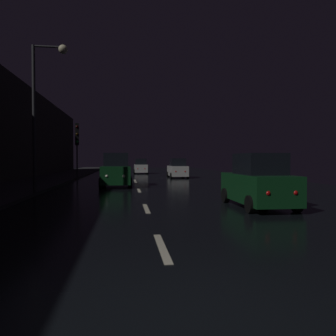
# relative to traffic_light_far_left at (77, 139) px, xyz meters

# --- Properties ---
(ground) EXTENTS (26.93, 84.00, 0.02)m
(ground) POSITION_rel_traffic_light_far_left_xyz_m (4.96, -1.19, -3.58)
(ground) COLOR black
(sidewalk_left) EXTENTS (4.40, 84.00, 0.15)m
(sidewalk_left) POSITION_rel_traffic_light_far_left_xyz_m (-2.30, -1.19, -3.50)
(sidewalk_left) COLOR #28282B
(sidewalk_left) RESTS_ON ground
(lane_centerline) EXTENTS (0.16, 23.17, 0.01)m
(lane_centerline) POSITION_rel_traffic_light_far_left_xyz_m (4.96, -11.32, -3.57)
(lane_centerline) COLOR beige
(lane_centerline) RESTS_ON ground
(traffic_light_far_left) EXTENTS (0.37, 0.48, 4.91)m
(traffic_light_far_left) POSITION_rel_traffic_light_far_left_xyz_m (0.00, 0.00, 0.00)
(traffic_light_far_left) COLOR #38383A
(traffic_light_far_left) RESTS_ON ground
(streetlamp_overhead) EXTENTS (1.70, 0.44, 7.39)m
(streetlamp_overhead) POSITION_rel_traffic_light_far_left_xyz_m (0.25, -12.54, 1.31)
(streetlamp_overhead) COLOR #2D2D30
(streetlamp_overhead) RESTS_ON ground
(car_approaching_headlights) EXTENTS (2.01, 4.35, 2.19)m
(car_approaching_headlights) POSITION_rel_traffic_light_far_left_xyz_m (3.60, -7.42, -2.57)
(car_approaching_headlights) COLOR #0F3819
(car_approaching_headlights) RESTS_ON ground
(car_parked_right_far) EXTENTS (1.72, 3.71, 1.87)m
(car_parked_right_far) POSITION_rel_traffic_light_far_left_xyz_m (9.13, 1.78, -2.72)
(car_parked_right_far) COLOR silver
(car_parked_right_far) RESTS_ON ground
(car_parked_right_near) EXTENTS (1.83, 3.97, 2.00)m
(car_parked_right_near) POSITION_rel_traffic_light_far_left_xyz_m (9.13, -17.56, -2.66)
(car_parked_right_near) COLOR #0F3819
(car_parked_right_near) RESTS_ON ground
(car_distant_taillights) EXTENTS (1.71, 3.69, 1.86)m
(car_distant_taillights) POSITION_rel_traffic_light_far_left_xyz_m (6.02, 11.37, -2.72)
(car_distant_taillights) COLOR silver
(car_distant_taillights) RESTS_ON ground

